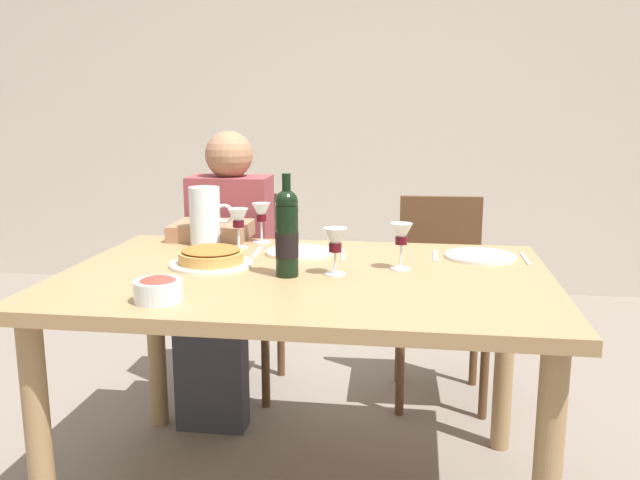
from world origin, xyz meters
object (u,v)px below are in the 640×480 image
(dining_table, at_px, (305,302))
(diner_left, at_px, (224,264))
(wine_glass_centre, at_px, (401,237))
(wine_glass_spare, at_px, (238,220))
(wine_glass_left_diner, at_px, (261,214))
(dinner_plate_right_setting, at_px, (300,252))
(dinner_plate_left_setting, at_px, (480,256))
(baked_tart, at_px, (211,257))
(water_pitcher, at_px, (205,219))
(salad_bowl, at_px, (158,289))
(chair_right, at_px, (440,284))
(wine_glass_right_diner, at_px, (335,242))
(chair_left, at_px, (240,278))
(wine_bottle, at_px, (287,233))

(dining_table, bearing_deg, diner_left, 124.81)
(wine_glass_centre, bearing_deg, wine_glass_spare, 158.32)
(wine_glass_left_diner, xyz_separation_m, dinner_plate_right_setting, (0.17, -0.17, -0.10))
(dinner_plate_left_setting, height_order, dinner_plate_right_setting, same)
(baked_tart, bearing_deg, water_pitcher, 110.71)
(salad_bowl, height_order, dinner_plate_right_setting, salad_bowl)
(dinner_plate_right_setting, height_order, chair_right, chair_right)
(dining_table, height_order, wine_glass_right_diner, wine_glass_right_diner)
(dinner_plate_left_setting, relative_size, chair_right, 0.27)
(diner_left, bearing_deg, wine_glass_spare, 114.64)
(chair_right, bearing_deg, dinner_plate_left_setting, 97.52)
(wine_glass_centre, distance_m, dinner_plate_right_setting, 0.40)
(dining_table, xyz_separation_m, baked_tart, (-0.31, 0.05, 0.12))
(chair_left, bearing_deg, dining_table, 116.48)
(wine_bottle, distance_m, baked_tart, 0.30)
(wine_glass_right_diner, relative_size, diner_left, 0.12)
(water_pitcher, relative_size, dinner_plate_right_setting, 0.92)
(wine_glass_left_diner, distance_m, chair_right, 0.91)
(dining_table, bearing_deg, water_pitcher, 140.02)
(dinner_plate_left_setting, bearing_deg, wine_glass_left_diner, 169.93)
(wine_glass_left_diner, height_order, dinner_plate_left_setting, wine_glass_left_diner)
(salad_bowl, relative_size, chair_right, 0.15)
(baked_tart, bearing_deg, wine_glass_centre, 3.44)
(salad_bowl, height_order, wine_glass_spare, wine_glass_spare)
(chair_left, bearing_deg, wine_glass_centre, 132.44)
(wine_glass_left_diner, bearing_deg, dinner_plate_right_setting, -44.13)
(salad_bowl, relative_size, wine_glass_spare, 0.89)
(water_pitcher, relative_size, baked_tart, 0.80)
(wine_glass_right_diner, height_order, diner_left, diner_left)
(wine_glass_left_diner, bearing_deg, chair_left, 115.17)
(wine_glass_spare, xyz_separation_m, chair_right, (0.74, 0.58, -0.37))
(wine_glass_spare, bearing_deg, chair_right, 37.78)
(water_pitcher, distance_m, wine_glass_spare, 0.14)
(dining_table, relative_size, wine_glass_right_diner, 10.39)
(wine_glass_left_diner, relative_size, chair_left, 0.17)
(wine_glass_spare, bearing_deg, chair_left, 105.44)
(wine_glass_right_diner, xyz_separation_m, dinner_plate_left_setting, (0.46, 0.29, -0.09))
(water_pitcher, relative_size, salad_bowl, 1.67)
(wine_bottle, distance_m, wine_glass_spare, 0.44)
(salad_bowl, height_order, wine_glass_centre, wine_glass_centre)
(baked_tart, relative_size, wine_glass_centre, 1.82)
(wine_bottle, bearing_deg, salad_bowl, -132.50)
(dinner_plate_right_setting, height_order, chair_left, chair_left)
(salad_bowl, relative_size, wine_glass_centre, 0.87)
(dinner_plate_right_setting, xyz_separation_m, diner_left, (-0.39, 0.39, -0.15))
(dinner_plate_left_setting, relative_size, chair_left, 0.27)
(wine_bottle, relative_size, salad_bowl, 2.43)
(dinner_plate_left_setting, bearing_deg, chair_left, 149.25)
(dining_table, relative_size, wine_glass_centre, 10.21)
(water_pitcher, height_order, salad_bowl, water_pitcher)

